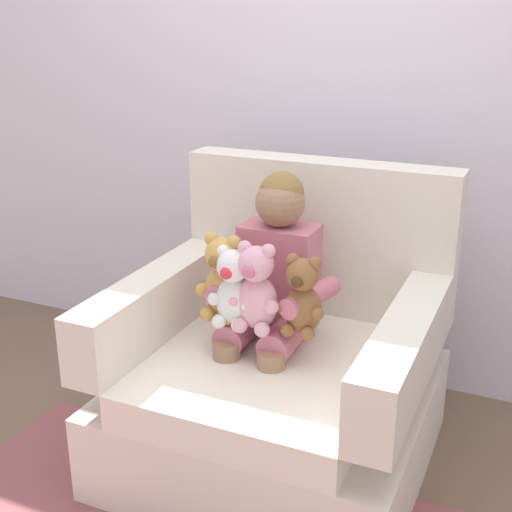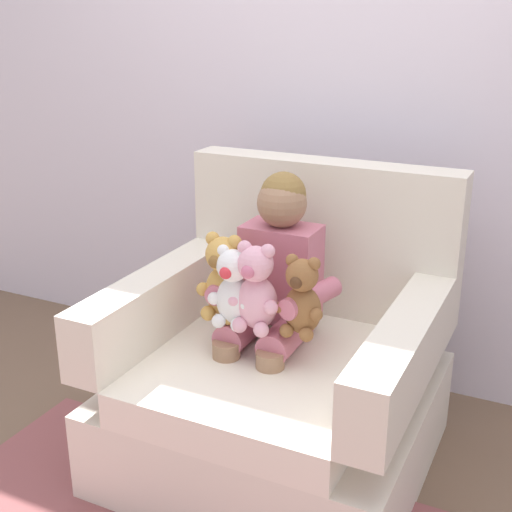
% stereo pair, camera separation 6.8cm
% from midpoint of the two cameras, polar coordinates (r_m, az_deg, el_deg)
% --- Properties ---
extents(ground_plane, '(8.00, 8.00, 0.00)m').
position_cam_midpoint_polar(ground_plane, '(2.57, 0.80, -16.55)').
color(ground_plane, brown).
extents(back_wall, '(6.00, 0.10, 2.60)m').
position_cam_midpoint_polar(back_wall, '(2.83, 7.55, 15.12)').
color(back_wall, silver).
rests_on(back_wall, ground).
extents(armchair, '(1.02, 0.97, 1.01)m').
position_cam_midpoint_polar(armchair, '(2.43, 1.30, -9.89)').
color(armchair, silver).
rests_on(armchair, ground).
extents(seated_child, '(0.45, 0.39, 0.82)m').
position_cam_midpoint_polar(seated_child, '(2.34, 0.50, -2.20)').
color(seated_child, '#C66B7F').
rests_on(seated_child, armchair).
extents(plush_brown, '(0.16, 0.13, 0.27)m').
position_cam_midpoint_polar(plush_brown, '(2.16, 2.98, -3.51)').
color(plush_brown, brown).
rests_on(plush_brown, armchair).
extents(plush_pink, '(0.18, 0.14, 0.30)m').
position_cam_midpoint_polar(plush_pink, '(2.18, -0.88, -2.83)').
color(plush_pink, '#EAA8BC').
rests_on(plush_pink, armchair).
extents(plush_white, '(0.16, 0.13, 0.27)m').
position_cam_midpoint_polar(plush_white, '(2.22, -2.77, -2.79)').
color(plush_white, white).
rests_on(plush_white, armchair).
extents(plush_honey, '(0.18, 0.14, 0.30)m').
position_cam_midpoint_polar(plush_honey, '(2.27, -3.62, -1.97)').
color(plush_honey, gold).
rests_on(plush_honey, armchair).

